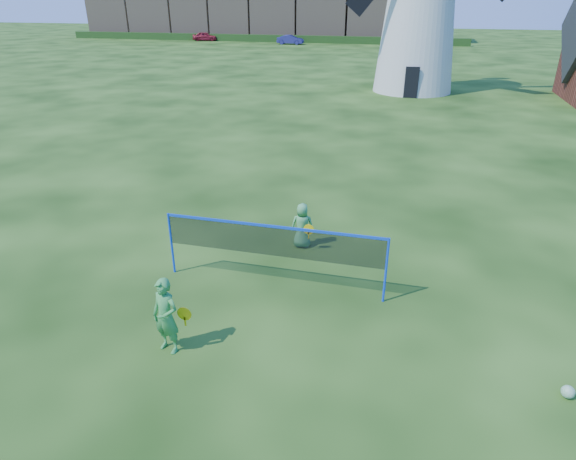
% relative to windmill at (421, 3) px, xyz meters
% --- Properties ---
extents(ground, '(220.00, 220.00, 0.00)m').
position_rel_windmill_xyz_m(ground, '(-2.16, -27.80, -5.70)').
color(ground, black).
rests_on(ground, ground).
extents(windmill, '(11.15, 5.42, 16.03)m').
position_rel_windmill_xyz_m(windmill, '(0.00, 0.00, 0.00)').
color(windmill, white).
rests_on(windmill, ground).
extents(badminton_net, '(5.05, 0.05, 1.55)m').
position_rel_windmill_xyz_m(badminton_net, '(-2.32, -27.25, -4.56)').
color(badminton_net, blue).
rests_on(badminton_net, ground).
extents(player_girl, '(0.73, 0.49, 1.52)m').
position_rel_windmill_xyz_m(player_girl, '(-3.59, -29.89, -4.94)').
color(player_girl, green).
rests_on(player_girl, ground).
extents(player_boy, '(0.68, 0.47, 1.22)m').
position_rel_windmill_xyz_m(player_boy, '(-2.13, -25.15, -5.09)').
color(player_boy, '#4DA05B').
rests_on(player_boy, ground).
extents(play_ball, '(0.22, 0.22, 0.22)m').
position_rel_windmill_xyz_m(play_ball, '(3.37, -29.33, -5.59)').
color(play_ball, green).
rests_on(play_ball, ground).
extents(terraced_houses, '(58.22, 8.40, 8.34)m').
position_rel_windmill_xyz_m(terraced_houses, '(-25.66, 44.20, -1.72)').
color(terraced_houses, gray).
rests_on(terraced_houses, ground).
extents(hedge, '(62.00, 0.80, 1.00)m').
position_rel_windmill_xyz_m(hedge, '(-24.16, 38.20, -5.20)').
color(hedge, '#193814').
rests_on(hedge, ground).
extents(car_left, '(3.97, 2.12, 1.29)m').
position_rel_windmill_xyz_m(car_left, '(-32.07, 37.73, -5.06)').
color(car_left, maroon).
rests_on(car_left, ground).
extents(car_right, '(3.79, 1.39, 1.24)m').
position_rel_windmill_xyz_m(car_right, '(-17.83, 35.02, -5.08)').
color(car_right, navy).
rests_on(car_right, ground).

